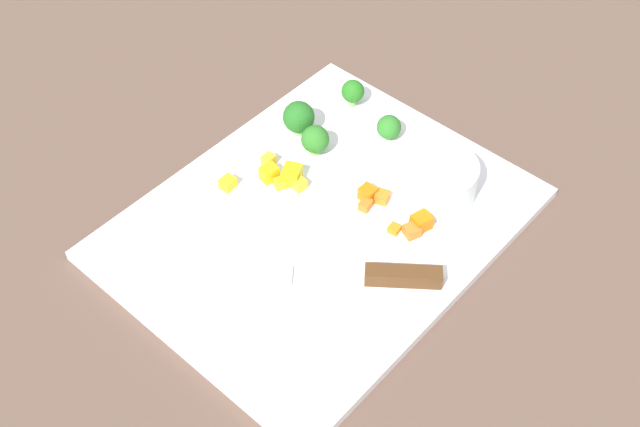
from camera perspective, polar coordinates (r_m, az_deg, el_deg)
ground_plane at (r=0.88m, az=0.00°, el=-0.95°), size 4.00×4.00×0.00m
cutting_board at (r=0.87m, az=0.00°, el=-0.69°), size 0.42×0.34×0.01m
prep_bowl at (r=0.89m, az=8.31°, el=2.45°), size 0.09×0.09×0.04m
chef_knife at (r=0.81m, az=2.05°, el=-4.36°), size 0.20×0.25×0.02m
carrot_dice_0 at (r=0.86m, az=6.54°, el=-1.22°), size 0.02×0.02×0.01m
carrot_dice_1 at (r=0.88m, az=3.24°, el=0.61°), size 0.02×0.01×0.01m
carrot_dice_2 at (r=0.88m, az=4.43°, el=1.17°), size 0.02×0.02×0.01m
carrot_dice_3 at (r=0.86m, az=5.29°, el=-1.10°), size 0.01×0.01×0.01m
carrot_dice_4 at (r=0.86m, az=7.19°, el=-0.59°), size 0.02×0.02×0.02m
carrot_dice_5 at (r=0.88m, az=3.40°, el=1.43°), size 0.02×0.02×0.02m
pepper_dice_0 at (r=0.90m, az=-6.55°, el=2.16°), size 0.02×0.02×0.01m
pepper_dice_1 at (r=0.90m, az=-2.01°, el=2.75°), size 0.03×0.03×0.02m
pepper_dice_2 at (r=0.90m, az=-1.49°, el=2.11°), size 0.01×0.01×0.01m
pepper_dice_3 at (r=0.91m, az=-3.63°, el=2.86°), size 0.02×0.02×0.02m
pepper_dice_4 at (r=0.92m, az=-3.66°, el=3.76°), size 0.01×0.01×0.01m
pepper_dice_5 at (r=0.90m, az=-2.86°, el=2.15°), size 0.02×0.02×0.01m
broccoli_floret_0 at (r=0.95m, az=-1.52°, el=6.81°), size 0.04×0.04×0.04m
broccoli_floret_1 at (r=0.99m, az=2.34°, el=8.62°), size 0.03×0.03×0.04m
broccoli_floret_2 at (r=0.93m, az=-0.35°, el=5.26°), size 0.03×0.03×0.04m
broccoli_floret_3 at (r=0.95m, az=4.91°, el=6.10°), size 0.03×0.03×0.03m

